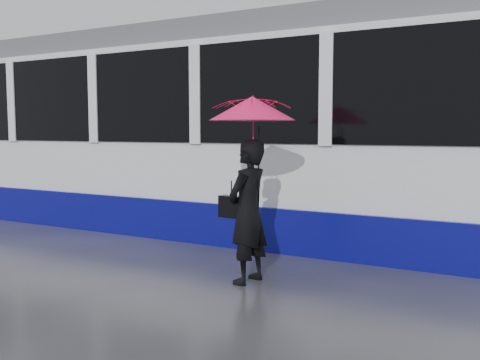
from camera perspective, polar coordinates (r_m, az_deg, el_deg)
The scene contains 6 objects.
ground at distance 6.61m, azimuth -5.19°, elevation -9.43°, with size 90.00×90.00×0.00m, color #2B2B30.
rails at distance 8.73m, azimuth 4.11°, elevation -5.72°, with size 34.00×1.51×0.02m.
tram at distance 9.75m, azimuth -8.08°, elevation 5.02°, with size 26.00×2.56×3.35m.
woman at distance 5.86m, azimuth 0.85°, elevation -3.40°, with size 0.58×0.38×1.58m, color black.
umbrella at distance 5.77m, azimuth 1.30°, elevation 5.86°, with size 1.03×1.03×1.07m.
handbag at distance 5.98m, azimuth -0.92°, elevation -2.85°, with size 0.29×0.15×0.42m.
Camera 1 is at (3.60, -5.28, 1.68)m, focal length 40.00 mm.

